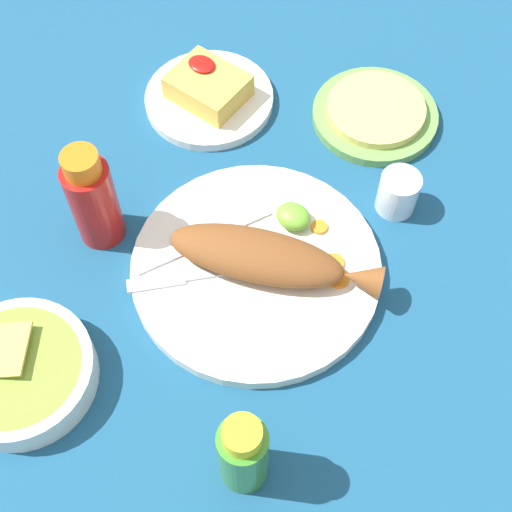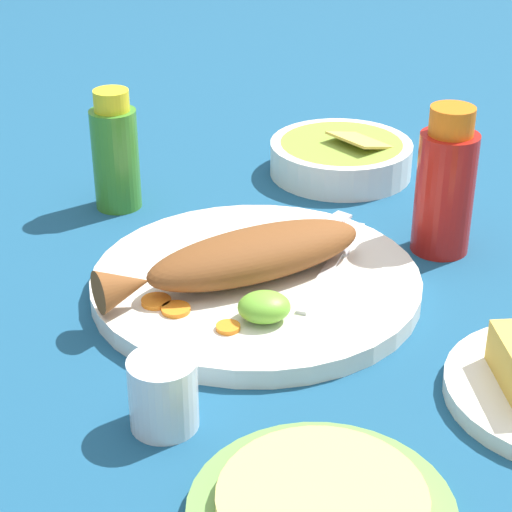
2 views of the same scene
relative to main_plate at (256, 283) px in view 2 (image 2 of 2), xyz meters
name	(u,v)px [view 2 (image 2 of 2)]	position (x,y,z in m)	size (l,w,h in m)	color
ground_plane	(256,292)	(0.00, 0.00, -0.01)	(4.00, 4.00, 0.00)	navy
main_plate	(256,283)	(0.00, 0.00, 0.00)	(0.31, 0.31, 0.02)	white
fried_fish	(244,257)	(-0.01, 0.00, 0.03)	(0.26, 0.15, 0.04)	brown
fork_near	(301,242)	(0.05, 0.06, 0.01)	(0.14, 0.14, 0.00)	silver
fork_far	(335,258)	(0.08, 0.02, 0.01)	(0.09, 0.17, 0.00)	silver
carrot_slice_near	(156,301)	(-0.09, -0.04, 0.01)	(0.03, 0.03, 0.00)	orange
carrot_slice_mid	(176,309)	(-0.07, -0.06, 0.01)	(0.03, 0.03, 0.00)	orange
carrot_slice_far	(228,327)	(-0.03, -0.09, 0.01)	(0.02, 0.02, 0.00)	orange
lime_wedge_main	(268,307)	(0.00, -0.08, 0.02)	(0.05, 0.04, 0.03)	#6BB233
hot_sauce_bottle_red	(445,186)	(0.19, 0.07, 0.06)	(0.06, 0.06, 0.15)	#B21914
hot_sauce_bottle_green	(115,154)	(-0.14, 0.20, 0.05)	(0.05, 0.05, 0.13)	#3D8428
salt_cup	(164,397)	(-0.09, -0.19, 0.02)	(0.05, 0.05, 0.06)	silver
guacamole_bowl	(341,156)	(0.13, 0.27, 0.01)	(0.17, 0.17, 0.05)	white
tortilla_stack	(322,501)	(0.02, -0.30, 0.01)	(0.14, 0.14, 0.01)	#E0C666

